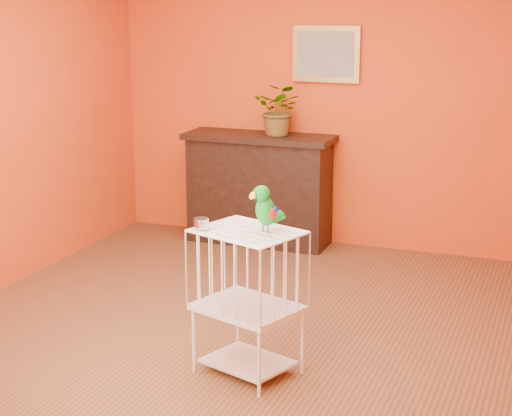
% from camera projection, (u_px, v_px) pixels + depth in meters
% --- Properties ---
extents(ground, '(4.50, 4.50, 0.00)m').
position_uv_depth(ground, '(232.00, 325.00, 6.04)').
color(ground, brown).
rests_on(ground, ground).
extents(room_shell, '(4.50, 4.50, 4.50)m').
position_uv_depth(room_shell, '(231.00, 101.00, 5.65)').
color(room_shell, '#DA4514').
rests_on(room_shell, ground).
extents(console_cabinet, '(1.38, 0.50, 1.02)m').
position_uv_depth(console_cabinet, '(259.00, 189.00, 7.93)').
color(console_cabinet, black).
rests_on(console_cabinet, ground).
extents(potted_plant, '(0.43, 0.48, 0.37)m').
position_uv_depth(potted_plant, '(278.00, 116.00, 7.67)').
color(potted_plant, '#26722D').
rests_on(potted_plant, console_cabinet).
extents(framed_picture, '(0.62, 0.04, 0.50)m').
position_uv_depth(framed_picture, '(326.00, 54.00, 7.62)').
color(framed_picture, '#B2833F').
rests_on(framed_picture, room_shell).
extents(birdcage, '(0.71, 0.62, 0.91)m').
position_uv_depth(birdcage, '(248.00, 300.00, 5.17)').
color(birdcage, silver).
rests_on(birdcage, ground).
extents(feed_cup, '(0.09, 0.09, 0.06)m').
position_uv_depth(feed_cup, '(201.00, 223.00, 5.09)').
color(feed_cup, silver).
rests_on(feed_cup, birdcage).
extents(parrot, '(0.18, 0.25, 0.28)m').
position_uv_depth(parrot, '(265.00, 208.00, 5.02)').
color(parrot, '#59544C').
rests_on(parrot, birdcage).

